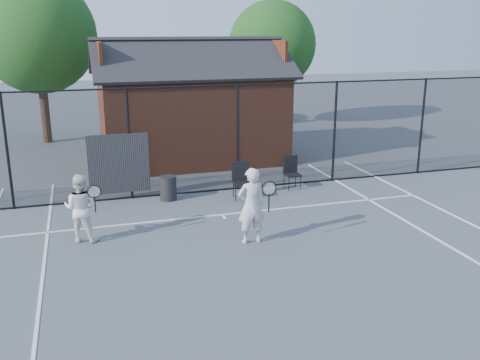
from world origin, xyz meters
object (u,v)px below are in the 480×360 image
object	(u,v)px
player_front	(251,206)
chair_right	(293,173)
player_back	(81,208)
chair_left	(242,181)
clubhouse	(191,114)
waste_bin	(168,188)

from	to	relation	value
player_front	chair_right	distance (m)	4.23
player_back	chair_right	xyz separation A→B (m)	(5.87, 2.31, -0.30)
chair_left	chair_right	bearing A→B (deg)	23.51
chair_left	chair_right	world-z (taller)	chair_left
chair_left	player_back	bearing A→B (deg)	-149.58
player_back	player_front	bearing A→B (deg)	-18.36
clubhouse	player_back	xyz separation A→B (m)	(-3.84, -6.71, -0.85)
player_front	waste_bin	distance (m)	3.71
player_front	chair_left	bearing A→B (deg)	76.80
player_back	chair_right	world-z (taller)	player_back
player_front	chair_right	xyz separation A→B (m)	(2.38, 3.47, -0.39)
clubhouse	waste_bin	world-z (taller)	clubhouse
chair_right	player_front	bearing A→B (deg)	-125.74
clubhouse	chair_left	xyz separation A→B (m)	(0.34, -4.90, -1.12)
player_front	chair_right	size ratio (longest dim) A/B	1.85
player_back	waste_bin	xyz separation A→B (m)	(2.27, 2.31, -0.43)
waste_bin	player_back	bearing A→B (deg)	-134.40
chair_right	chair_left	bearing A→B (deg)	-164.75
player_back	waste_bin	size ratio (longest dim) A/B	2.29
clubhouse	player_back	bearing A→B (deg)	-119.76
clubhouse	chair_right	world-z (taller)	clubhouse
clubhouse	player_front	bearing A→B (deg)	-92.58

